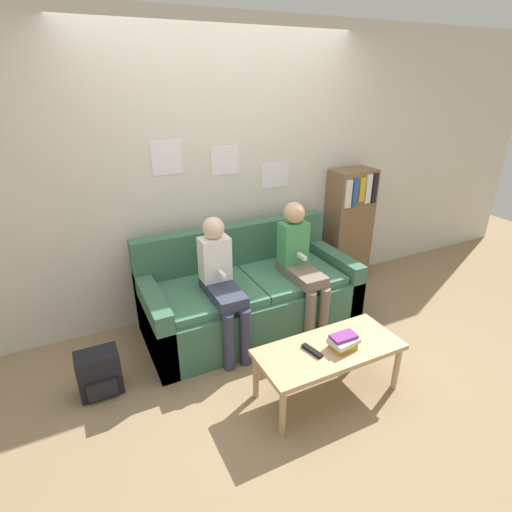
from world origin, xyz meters
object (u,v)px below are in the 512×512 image
(backpack, at_px, (99,373))
(coffee_table, at_px, (329,353))
(couch, at_px, (249,296))
(person_right, at_px, (300,261))
(bookshelf, at_px, (349,227))
(person_left, at_px, (222,280))
(tv_remote, at_px, (312,351))

(backpack, bearing_deg, coffee_table, -26.48)
(couch, distance_m, coffee_table, 1.05)
(person_right, relative_size, bookshelf, 0.91)
(couch, relative_size, person_left, 1.68)
(couch, distance_m, bookshelf, 1.43)
(couch, bearing_deg, tv_remote, -90.85)
(person_right, xyz_separation_m, backpack, (-1.75, -0.12, -0.48))
(coffee_table, bearing_deg, person_right, 71.66)
(coffee_table, height_order, tv_remote, tv_remote)
(tv_remote, bearing_deg, person_right, 50.76)
(person_left, height_order, backpack, person_left)
(person_left, xyz_separation_m, tv_remote, (0.32, -0.83, -0.23))
(tv_remote, relative_size, backpack, 0.52)
(couch, distance_m, backpack, 1.39)
(coffee_table, relative_size, person_right, 0.91)
(tv_remote, distance_m, backpack, 1.53)
(couch, distance_m, tv_remote, 1.04)
(tv_remote, distance_m, bookshelf, 1.94)
(backpack, bearing_deg, tv_remote, -28.37)
(tv_remote, height_order, bookshelf, bookshelf)
(person_right, bearing_deg, bookshelf, 29.11)
(person_right, bearing_deg, couch, 153.93)
(couch, height_order, backpack, couch)
(person_right, relative_size, tv_remote, 6.54)
(tv_remote, relative_size, bookshelf, 0.14)
(coffee_table, bearing_deg, backpack, 153.52)
(backpack, bearing_deg, couch, 13.10)
(person_left, bearing_deg, person_right, 0.39)
(person_left, height_order, tv_remote, person_left)
(person_right, bearing_deg, coffee_table, -108.34)
(couch, relative_size, coffee_table, 1.82)
(person_left, height_order, person_right, person_right)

